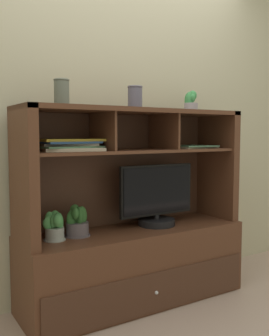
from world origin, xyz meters
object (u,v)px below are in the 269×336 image
(potted_succulent, at_px, (190,103))
(accent_vase, at_px, (62,92))
(magazine_stack_left, at_px, (192,147))
(media_console, at_px, (134,244))
(tv_monitor, at_px, (157,200))
(ceramic_vase, at_px, (135,97))
(potted_fern, at_px, (54,226))
(potted_orchid, at_px, (77,223))
(magazine_stack_centre, at_px, (69,145))

(potted_succulent, relative_size, accent_vase, 0.96)
(potted_succulent, bearing_deg, magazine_stack_left, -84.36)
(media_console, distance_m, potted_succulent, 1.13)
(media_console, xyz_separation_m, potted_succulent, (0.52, 0.02, 1.01))
(media_console, distance_m, tv_monitor, 0.35)
(potted_succulent, bearing_deg, accent_vase, -178.93)
(media_console, bearing_deg, potted_succulent, 2.35)
(ceramic_vase, height_order, accent_vase, accent_vase)
(accent_vase, bearing_deg, potted_fern, 172.97)
(potted_orchid, xyz_separation_m, potted_fern, (-0.16, -0.01, 0.00))
(magazine_stack_left, distance_m, magazine_stack_centre, 0.98)
(tv_monitor, distance_m, ceramic_vase, 0.75)
(magazine_stack_left, relative_size, ceramic_vase, 2.42)
(tv_monitor, height_order, potted_orchid, tv_monitor)
(magazine_stack_left, bearing_deg, potted_succulent, 95.64)
(potted_orchid, xyz_separation_m, magazine_stack_left, (0.94, -0.02, 0.48))
(potted_succulent, distance_m, accent_vase, 1.04)
(media_console, distance_m, ceramic_vase, 1.02)
(potted_fern, xyz_separation_m, magazine_stack_left, (1.10, -0.00, 0.48))
(magazine_stack_centre, distance_m, potted_succulent, 1.03)
(tv_monitor, xyz_separation_m, magazine_stack_centre, (-0.65, 0.03, 0.40))
(magazine_stack_centre, bearing_deg, potted_succulent, 0.03)
(potted_orchid, height_order, magazine_stack_centre, magazine_stack_centre)
(media_console, xyz_separation_m, tv_monitor, (0.19, -0.01, 0.30))
(magazine_stack_left, height_order, ceramic_vase, ceramic_vase)
(potted_orchid, height_order, ceramic_vase, ceramic_vase)
(media_console, height_order, magazine_stack_left, media_console)
(ceramic_vase, bearing_deg, accent_vase, 178.25)
(potted_fern, height_order, magazine_stack_left, magazine_stack_left)
(media_console, height_order, magazine_stack_centre, media_console)
(potted_succulent, height_order, accent_vase, accent_vase)
(magazine_stack_left, bearing_deg, tv_monitor, -177.09)
(media_console, bearing_deg, potted_fern, 179.10)
(magazine_stack_centre, bearing_deg, magazine_stack_left, -0.95)
(magazine_stack_left, xyz_separation_m, ceramic_vase, (-0.52, -0.02, 0.34))
(tv_monitor, bearing_deg, potted_succulent, 5.83)
(potted_orchid, bearing_deg, accent_vase, -169.18)
(tv_monitor, height_order, ceramic_vase, ceramic_vase)
(potted_fern, bearing_deg, potted_orchid, 4.14)
(tv_monitor, xyz_separation_m, potted_fern, (-0.77, 0.02, -0.10))
(magazine_stack_left, xyz_separation_m, magazine_stack_centre, (-0.98, 0.02, 0.03))
(potted_succulent, xyz_separation_m, accent_vase, (-1.04, -0.02, 0.02))
(tv_monitor, distance_m, potted_succulent, 0.78)
(magazine_stack_centre, distance_m, accent_vase, 0.33)
(potted_orchid, xyz_separation_m, accent_vase, (-0.10, -0.02, 0.82))
(potted_orchid, xyz_separation_m, potted_succulent, (0.94, 0.00, 0.81))
(tv_monitor, distance_m, accent_vase, 1.01)
(tv_monitor, height_order, potted_succulent, potted_succulent)
(tv_monitor, bearing_deg, ceramic_vase, -179.47)
(media_console, relative_size, magazine_stack_centre, 3.82)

